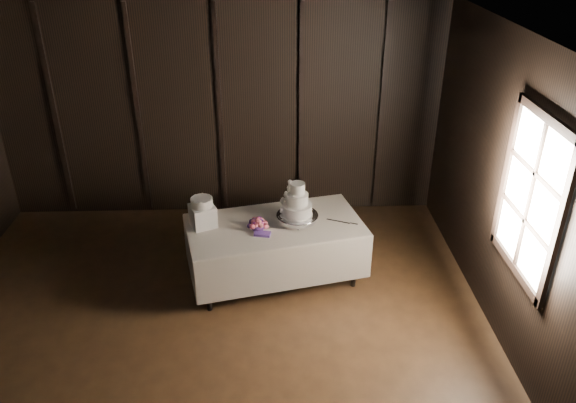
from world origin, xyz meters
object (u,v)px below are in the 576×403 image
at_px(wedding_cake, 295,203).
at_px(small_cake, 202,202).
at_px(box_pedestal, 203,216).
at_px(cake_stand, 297,218).
at_px(display_table, 275,249).
at_px(bouquet, 258,225).

xyz_separation_m(wedding_cake, small_cake, (-1.04, -0.03, 0.05)).
relative_size(wedding_cake, box_pedestal, 1.54).
xyz_separation_m(cake_stand, wedding_cake, (-0.03, -0.02, 0.20)).
xyz_separation_m(display_table, cake_stand, (0.26, 0.05, 0.39)).
relative_size(display_table, cake_stand, 4.49).
bearing_deg(small_cake, display_table, -0.06).
bearing_deg(wedding_cake, small_cake, -157.93).
bearing_deg(cake_stand, display_table, -168.94).
bearing_deg(bouquet, box_pedestal, 169.41).
bearing_deg(box_pedestal, wedding_cake, 1.81).
xyz_separation_m(display_table, bouquet, (-0.19, -0.12, 0.41)).
relative_size(wedding_cake, bouquet, 1.03).
bearing_deg(cake_stand, box_pedestal, -177.34).
height_order(cake_stand, wedding_cake, wedding_cake).
bearing_deg(wedding_cake, bouquet, -140.26).
distance_m(cake_stand, small_cake, 1.10).
xyz_separation_m(display_table, wedding_cake, (0.23, 0.03, 0.59)).
bearing_deg(wedding_cake, box_pedestal, -157.93).
bearing_deg(display_table, bouquet, -162.08).
distance_m(wedding_cake, small_cake, 1.04).
relative_size(display_table, bouquet, 5.59).
relative_size(display_table, small_cake, 8.90).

